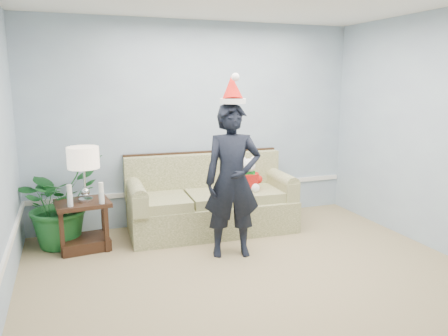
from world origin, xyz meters
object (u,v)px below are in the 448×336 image
side_table (84,230)px  table_lamp (83,160)px  houseplant (59,202)px  teddy_bear (248,178)px  man (233,181)px  sofa (210,203)px

side_table → table_lamp: 0.83m
table_lamp → side_table: bearing=172.9°
houseplant → teddy_bear: 2.34m
man → teddy_bear: size_ratio=3.76×
side_table → houseplant: bearing=139.3°
side_table → table_lamp: table_lamp is taller
teddy_bear → side_table: bearing=-168.7°
table_lamp → man: 1.70m
sofa → man: man is taller
table_lamp → houseplant: (-0.30, 0.23, -0.52)m
side_table → table_lamp: size_ratio=1.02×
teddy_bear → table_lamp: bearing=-168.6°
side_table → teddy_bear: bearing=0.6°
houseplant → side_table: bearing=-40.7°
sofa → teddy_bear: size_ratio=4.76×
houseplant → teddy_bear: (2.33, -0.20, 0.15)m
sofa → side_table: (-1.59, -0.16, -0.13)m
houseplant → man: bearing=-27.8°
table_lamp → teddy_bear: 2.06m
table_lamp → houseplant: 0.64m
sofa → side_table: size_ratio=3.36×
houseplant → teddy_bear: houseplant is taller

